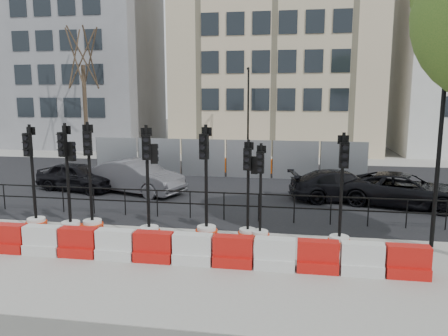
% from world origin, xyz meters
% --- Properties ---
extents(ground, '(120.00, 120.00, 0.00)m').
position_xyz_m(ground, '(0.00, 0.00, 0.00)').
color(ground, '#51514C').
rests_on(ground, ground).
extents(sidewalk_near, '(40.00, 6.00, 0.02)m').
position_xyz_m(sidewalk_near, '(0.00, -3.00, 0.01)').
color(sidewalk_near, gray).
rests_on(sidewalk_near, ground).
extents(road, '(40.00, 14.00, 0.03)m').
position_xyz_m(road, '(0.00, 7.00, 0.01)').
color(road, black).
rests_on(road, ground).
extents(sidewalk_far, '(40.00, 4.00, 0.02)m').
position_xyz_m(sidewalk_far, '(0.00, 16.00, 0.01)').
color(sidewalk_far, gray).
rests_on(sidewalk_far, ground).
extents(building_grey, '(11.00, 9.06, 14.00)m').
position_xyz_m(building_grey, '(-14.00, 21.99, 7.00)').
color(building_grey, gray).
rests_on(building_grey, ground).
extents(building_cream, '(15.00, 10.06, 18.00)m').
position_xyz_m(building_cream, '(2.00, 21.99, 9.00)').
color(building_cream, '#C3B58F').
rests_on(building_cream, ground).
extents(kerb_railing, '(18.00, 0.04, 1.00)m').
position_xyz_m(kerb_railing, '(0.00, 1.20, 0.69)').
color(kerb_railing, black).
rests_on(kerb_railing, ground).
extents(heras_fencing, '(14.33, 1.72, 2.00)m').
position_xyz_m(heras_fencing, '(-0.01, 9.80, 0.68)').
color(heras_fencing, gray).
rests_on(heras_fencing, ground).
extents(lamp_post_far, '(0.12, 0.56, 6.00)m').
position_xyz_m(lamp_post_far, '(0.50, 14.98, 3.22)').
color(lamp_post_far, black).
rests_on(lamp_post_far, ground).
extents(lamp_post_near, '(0.12, 0.56, 6.00)m').
position_xyz_m(lamp_post_near, '(7.50, -0.52, 3.22)').
color(lamp_post_near, black).
rests_on(lamp_post_near, ground).
extents(tree_bare_far, '(2.00, 2.00, 9.00)m').
position_xyz_m(tree_bare_far, '(-11.00, 15.50, 6.65)').
color(tree_bare_far, '#473828').
rests_on(tree_bare_far, ground).
extents(barrier_row, '(13.60, 0.50, 0.80)m').
position_xyz_m(barrier_row, '(-0.00, -2.80, 0.37)').
color(barrier_row, red).
rests_on(barrier_row, ground).
extents(traffic_signal_a, '(0.67, 0.67, 3.41)m').
position_xyz_m(traffic_signal_a, '(-4.56, -0.91, 0.70)').
color(traffic_signal_a, silver).
rests_on(traffic_signal_a, ground).
extents(traffic_signal_b, '(0.69, 0.69, 3.48)m').
position_xyz_m(traffic_signal_b, '(-3.24, -1.15, 0.83)').
color(traffic_signal_b, silver).
rests_on(traffic_signal_b, ground).
extents(traffic_signal_c, '(0.69, 0.69, 3.50)m').
position_xyz_m(traffic_signal_c, '(-2.66, -0.86, 0.72)').
color(traffic_signal_c, silver).
rests_on(traffic_signal_c, ground).
extents(traffic_signal_d, '(0.68, 0.68, 3.46)m').
position_xyz_m(traffic_signal_d, '(-0.66, -1.22, 0.82)').
color(traffic_signal_d, silver).
rests_on(traffic_signal_d, ground).
extents(traffic_signal_e, '(0.68, 0.68, 3.47)m').
position_xyz_m(traffic_signal_e, '(1.01, -0.91, 0.72)').
color(traffic_signal_e, silver).
rests_on(traffic_signal_e, ground).
extents(traffic_signal_f, '(0.60, 0.60, 3.04)m').
position_xyz_m(traffic_signal_f, '(2.26, -0.80, 0.72)').
color(traffic_signal_f, silver).
rests_on(traffic_signal_f, ground).
extents(traffic_signal_g, '(0.58, 0.58, 2.95)m').
position_xyz_m(traffic_signal_g, '(2.62, -0.89, 0.61)').
color(traffic_signal_g, silver).
rests_on(traffic_signal_g, ground).
extents(traffic_signal_h, '(0.65, 0.65, 3.31)m').
position_xyz_m(traffic_signal_h, '(4.87, -1.15, 0.68)').
color(traffic_signal_h, silver).
rests_on(traffic_signal_h, ground).
extents(car_a, '(3.19, 4.49, 1.30)m').
position_xyz_m(car_a, '(-6.12, 4.78, 0.65)').
color(car_a, black).
rests_on(car_a, ground).
extents(car_b, '(4.41, 5.46, 1.47)m').
position_xyz_m(car_b, '(-3.31, 4.73, 0.74)').
color(car_b, '#4C4B50').
rests_on(car_b, ground).
extents(car_c, '(3.43, 5.02, 1.26)m').
position_xyz_m(car_c, '(5.53, 4.80, 0.63)').
color(car_c, black).
rests_on(car_c, ground).
extents(car_d, '(4.63, 5.82, 1.30)m').
position_xyz_m(car_d, '(7.81, 4.23, 0.65)').
color(car_d, black).
rests_on(car_d, ground).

